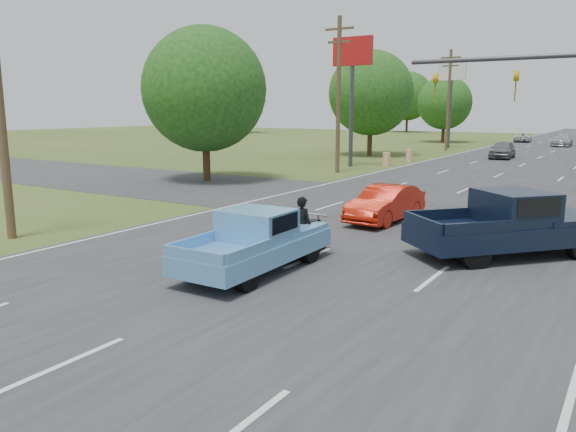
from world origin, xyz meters
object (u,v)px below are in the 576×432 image
Objects in this scene: motorcycle at (301,240)px; blue_pickup at (258,240)px; distant_car_white at (523,138)px; distant_car_silver at (562,140)px; red_convertible at (386,204)px; navy_pickup at (514,223)px; rider at (302,229)px; distant_car_grey at (503,150)px.

blue_pickup is at bearing -93.53° from motorcycle.
blue_pickup is (-0.28, -1.73, 0.31)m from motorcycle.
blue_pickup reaches higher than distant_car_white.
red_convertible is at bearing -90.92° from distant_car_silver.
navy_pickup is at bearing -23.67° from red_convertible.
rider is 64.00m from distant_car_white.
distant_car_grey is at bearing 92.33° from blue_pickup.
motorcycle is at bearing 90.00° from rider.
distant_car_grey reaches higher than motorcycle.
blue_pickup is 38.79m from distant_car_grey.
red_convertible is at bearing -84.53° from rider.
blue_pickup is at bearing -91.22° from distant_car_silver.
blue_pickup is (-0.28, -1.79, -0.01)m from rider.
red_convertible is 0.97× the size of distant_car_white.
rider is 0.39× the size of distant_car_white.
rider is 0.34× the size of blue_pickup.
distant_car_grey is 0.89× the size of distant_car_silver.
navy_pickup is at bearing 43.61° from blue_pickup.
distant_car_silver is (-5.12, 53.94, -0.24)m from navy_pickup.
rider is 0.37× the size of distant_car_grey.
distant_car_silver reaches higher than motorcycle.
distant_car_white is (-3.13, 26.82, -0.16)m from distant_car_grey.
rider is (-0.01, -6.02, 0.15)m from red_convertible.
rider is 37.02m from distant_car_grey.
distant_car_grey is at bearing -80.88° from rider.
blue_pickup is 7.42m from navy_pickup.
distant_car_white is at bearing 99.42° from red_convertible.
distant_car_grey is at bearing 99.10° from motorcycle.
motorcycle is 0.40× the size of navy_pickup.
distant_car_white is (-5.13, 65.56, -0.23)m from blue_pickup.
motorcycle is 1.37× the size of rider.
distant_car_grey reaches higher than distant_car_white.
distant_car_white is (-5.41, 63.77, -0.24)m from rider.
motorcycle is 0.32m from rider.
red_convertible is 51.30m from distant_car_silver.
navy_pickup reaches higher than distant_car_silver.
navy_pickup is at bearing -85.61° from distant_car_silver.
rider reaches higher than motorcycle.
red_convertible is 0.84× the size of blue_pickup.
rider reaches higher than red_convertible.
distant_car_silver is at bearing 95.66° from motorcycle.
distant_car_silver is 1.17× the size of distant_car_white.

